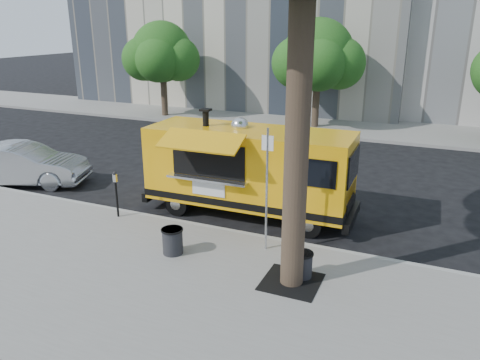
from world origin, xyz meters
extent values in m
plane|color=black|center=(0.00, 0.00, 0.00)|extent=(120.00, 120.00, 0.00)
cube|color=gray|center=(0.00, -4.00, 0.07)|extent=(60.00, 6.00, 0.15)
cube|color=#999993|center=(0.00, -0.93, 0.07)|extent=(60.00, 0.14, 0.16)
cube|color=gray|center=(0.00, 13.50, 0.07)|extent=(60.00, 5.00, 0.15)
cylinder|color=#33261C|center=(2.60, -2.80, 3.40)|extent=(0.48, 0.48, 6.50)
cube|color=black|center=(2.60, -2.80, 0.15)|extent=(1.20, 1.20, 0.02)
cylinder|color=#33261C|center=(-10.00, 12.30, 1.45)|extent=(0.36, 0.36, 2.60)
sphere|color=#1A4712|center=(-10.00, 12.30, 3.79)|extent=(3.42, 3.42, 3.42)
cylinder|color=#33261C|center=(-1.00, 12.70, 1.45)|extent=(0.36, 0.36, 2.60)
sphere|color=#1A4712|center=(-1.00, 12.70, 3.85)|extent=(3.60, 3.60, 3.60)
cylinder|color=silver|center=(1.55, -1.55, 1.65)|extent=(0.06, 0.06, 3.00)
cube|color=white|center=(1.55, -1.55, 2.80)|extent=(0.28, 0.02, 0.35)
cylinder|color=black|center=(-3.00, -1.35, 0.68)|extent=(0.06, 0.06, 1.05)
cube|color=silver|center=(-3.00, -1.35, 1.30)|extent=(0.10, 0.08, 0.22)
sphere|color=black|center=(-3.00, -1.35, 1.43)|extent=(0.11, 0.11, 0.11)
cube|color=#FFB00D|center=(0.21, 0.60, 1.50)|extent=(5.86, 2.09, 2.10)
cube|color=black|center=(0.21, 0.60, 0.64)|extent=(5.88, 2.11, 0.20)
cube|color=black|center=(3.20, 0.66, 0.40)|extent=(0.22, 1.88, 0.27)
cube|color=black|center=(-2.78, 0.54, 0.40)|extent=(0.22, 1.88, 0.27)
cube|color=black|center=(3.14, 0.66, 1.84)|extent=(0.08, 1.58, 0.85)
cylinder|color=black|center=(2.24, -0.18, 0.36)|extent=(0.72, 0.27, 0.72)
cylinder|color=black|center=(2.21, 1.46, 0.36)|extent=(0.72, 0.27, 0.72)
cylinder|color=black|center=(-1.70, -0.26, 0.36)|extent=(0.72, 0.27, 0.72)
cylinder|color=black|center=(-1.73, 1.39, 0.36)|extent=(0.72, 0.27, 0.72)
cube|color=black|center=(-0.57, -0.34, 1.84)|extent=(2.15, 0.22, 0.94)
cube|color=silver|center=(-0.57, -0.50, 1.33)|extent=(2.36, 0.40, 0.06)
cube|color=#FFB00D|center=(-0.56, -0.82, 2.47)|extent=(2.27, 0.89, 0.38)
cube|color=white|center=(-0.57, -0.42, 1.05)|extent=(0.99, 0.06, 0.45)
cylinder|color=black|center=(-1.13, 0.57, 2.78)|extent=(0.18, 0.18, 0.49)
sphere|color=silver|center=(-0.15, 0.77, 2.60)|extent=(0.50, 0.50, 0.50)
sphere|color=maroon|center=(-1.07, -0.06, 1.79)|extent=(0.75, 0.75, 0.75)
cylinder|color=#FF590C|center=(-1.07, -0.29, 1.66)|extent=(0.31, 0.11, 0.30)
imported|color=#A1A3A8|center=(-8.01, 0.00, 0.72)|extent=(4.60, 2.88, 1.43)
cylinder|color=black|center=(2.73, -2.49, 0.44)|extent=(0.44, 0.44, 0.58)
cylinder|color=black|center=(2.73, -2.49, 0.71)|extent=(0.48, 0.48, 0.04)
cylinder|color=#232326|center=(-0.40, -2.65, 0.46)|extent=(0.48, 0.48, 0.63)
cylinder|color=black|center=(-0.40, -2.65, 0.76)|extent=(0.52, 0.52, 0.04)
camera|label=1|loc=(5.07, -11.24, 5.40)|focal=35.00mm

